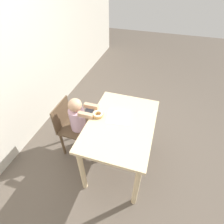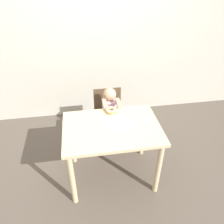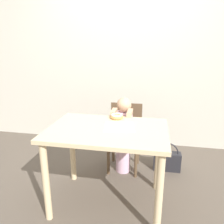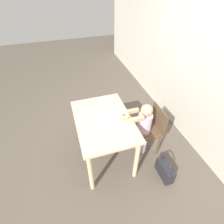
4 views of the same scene
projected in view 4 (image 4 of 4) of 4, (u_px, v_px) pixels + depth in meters
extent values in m
plane|color=brown|center=(105.00, 155.00, 2.83)|extent=(12.00, 12.00, 0.00)
cube|color=beige|center=(208.00, 72.00, 2.36)|extent=(8.00, 0.05, 2.50)
cube|color=beige|center=(104.00, 121.00, 2.34)|extent=(1.06, 0.74, 0.03)
cylinder|color=beige|center=(79.00, 123.00, 2.86)|extent=(0.06, 0.06, 0.74)
cylinder|color=beige|center=(91.00, 173.00, 2.18)|extent=(0.06, 0.06, 0.74)
cylinder|color=beige|center=(114.00, 116.00, 3.00)|extent=(0.06, 0.06, 0.74)
cylinder|color=beige|center=(136.00, 160.00, 2.32)|extent=(0.06, 0.06, 0.74)
cube|color=brown|center=(146.00, 130.00, 2.65)|extent=(0.39, 0.38, 0.03)
cube|color=brown|center=(159.00, 118.00, 2.57)|extent=(0.39, 0.02, 0.35)
cylinder|color=brown|center=(131.00, 135.00, 2.87)|extent=(0.04, 0.04, 0.43)
cylinder|color=brown|center=(140.00, 150.00, 2.64)|extent=(0.04, 0.04, 0.43)
cylinder|color=brown|center=(149.00, 131.00, 2.95)|extent=(0.04, 0.04, 0.43)
cylinder|color=brown|center=(158.00, 145.00, 2.71)|extent=(0.04, 0.04, 0.43)
cylinder|color=silver|center=(142.00, 140.00, 2.77)|extent=(0.17, 0.17, 0.45)
cylinder|color=silver|center=(145.00, 123.00, 2.53)|extent=(0.20, 0.20, 0.31)
sphere|color=tan|center=(147.00, 110.00, 2.37)|extent=(0.17, 0.17, 0.17)
cube|color=tan|center=(132.00, 111.00, 2.42)|extent=(0.05, 0.18, 0.05)
cube|color=tan|center=(137.00, 119.00, 2.30)|extent=(0.05, 0.18, 0.05)
torus|color=tan|center=(125.00, 116.00, 2.36)|extent=(0.13, 0.13, 0.04)
torus|color=white|center=(125.00, 115.00, 2.35)|extent=(0.11, 0.11, 0.02)
cube|color=white|center=(110.00, 123.00, 2.27)|extent=(0.30, 0.30, 0.00)
cube|color=#232328|center=(165.00, 170.00, 2.49)|extent=(0.33, 0.13, 0.23)
torus|color=#232328|center=(166.00, 166.00, 2.41)|extent=(0.26, 0.02, 0.26)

